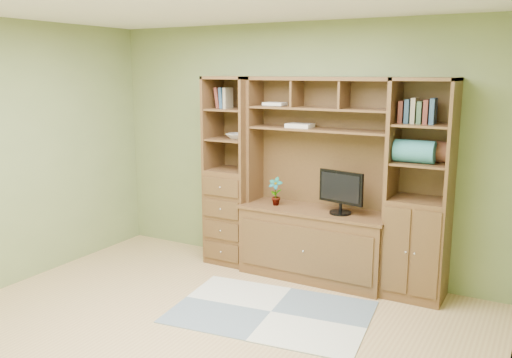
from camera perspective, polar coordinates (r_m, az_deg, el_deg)
The scene contains 11 objects.
room at distance 4.07m, azimuth -7.55°, elevation -0.21°, with size 4.60×4.10×2.64m.
center_hutch at distance 5.45m, azimuth 6.21°, elevation -0.19°, with size 1.54×0.53×2.05m, color #55361D.
left_tower at distance 5.94m, azimuth -2.56°, elevation 0.82°, with size 0.50×0.45×2.05m, color #55361D.
right_tower at distance 5.19m, azimuth 16.86°, elevation -1.20°, with size 0.55×0.45×2.05m, color #55361D.
rug at distance 4.94m, azimuth 1.58°, elevation -13.82°, with size 1.71×1.14×0.01m, color #9DA2A2.
monitor at distance 5.31m, azimuth 8.95°, elevation -0.58°, with size 0.48×0.21×0.59m, color black.
orchid at distance 5.62m, azimuth 2.06°, elevation -1.31°, with size 0.16×0.11×0.29m, color #963C33.
magazines at distance 5.54m, azimuth 4.65°, elevation 5.63°, with size 0.26×0.19×0.04m, color beige.
bowl at distance 5.84m, azimuth -1.94°, elevation 4.55°, with size 0.23×0.23×0.06m, color beige.
blanket_teal at distance 5.09m, azimuth 16.36°, elevation 2.80°, with size 0.36×0.21×0.21m, color #2F757C.
blanket_red at distance 5.19m, azimuth 18.02°, elevation 2.79°, with size 0.35×0.19×0.19m, color brown.
Camera 1 is at (2.39, -3.19, 2.11)m, focal length 38.00 mm.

